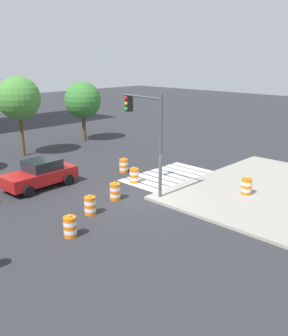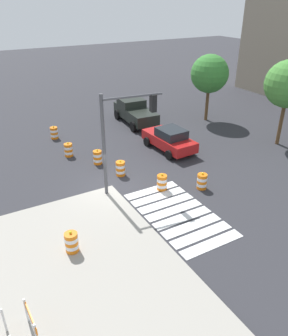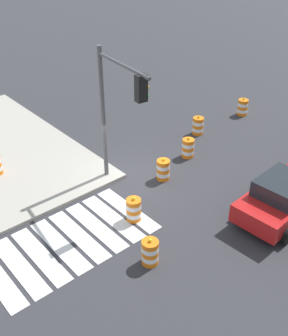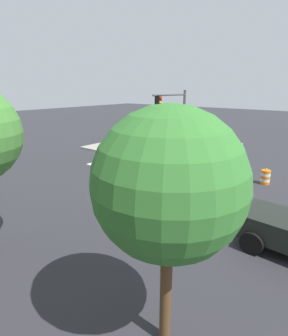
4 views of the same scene
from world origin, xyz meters
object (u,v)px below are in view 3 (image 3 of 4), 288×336
Objects in this scene: traffic_barrel_far_curb at (163,170)px; traffic_barrel_lane_center at (150,252)px; traffic_light_pole at (117,101)px; traffic_barrel_median_far at (134,210)px; traffic_barrel_median_near at (188,148)px; traffic_barrel_crosswalk_end at (198,126)px; traffic_barrel_near_corner at (243,107)px; sports_car at (284,196)px.

traffic_barrel_far_curb is 1.00× the size of traffic_barrel_lane_center.
traffic_barrel_median_far is at bearing 65.79° from traffic_light_pole.
traffic_barrel_far_curb is at bearing 15.69° from traffic_barrel_median_near.
traffic_barrel_crosswalk_end is 4.61m from traffic_barrel_far_curb.
traffic_barrel_near_corner is 1.00× the size of traffic_barrel_lane_center.
traffic_barrel_near_corner and traffic_barrel_median_near have the same top height.
traffic_barrel_lane_center is at bearing 33.28° from traffic_barrel_crosswalk_end.
traffic_barrel_far_curb is at bearing -154.56° from traffic_barrel_median_far.
sports_car is 7.05m from traffic_light_pole.
sports_car is 4.30× the size of traffic_barrel_near_corner.
traffic_barrel_far_curb is (7.83, 1.82, 0.00)m from traffic_barrel_near_corner.
sports_car is 7.01m from traffic_barrel_crosswalk_end.
traffic_barrel_lane_center is (5.41, -1.35, -0.36)m from sports_car.
traffic_barrel_crosswalk_end is at bearing -146.72° from traffic_barrel_lane_center.
traffic_light_pole is at bearing -16.85° from traffic_barrel_far_curb.
traffic_barrel_far_curb is (2.15, 0.60, 0.00)m from traffic_barrel_median_near.
traffic_barrel_lane_center is at bearing 63.65° from traffic_barrel_median_far.
traffic_barrel_crosswalk_end is (3.62, -0.05, 0.00)m from traffic_barrel_near_corner.
traffic_barrel_median_far is (10.52, 3.10, 0.00)m from traffic_barrel_near_corner.
traffic_barrel_lane_center is (3.70, 3.31, 0.00)m from traffic_barrel_far_curb.
traffic_barrel_median_far is 2.98m from traffic_barrel_far_curb.
traffic_barrel_median_near is at bearing -146.17° from traffic_barrel_lane_center.
traffic_light_pole reaches higher than sports_car.
traffic_barrel_median_far and traffic_barrel_far_curb have the same top height.
sports_car is 8.93m from traffic_barrel_near_corner.
traffic_barrel_near_corner is 10.97m from traffic_barrel_median_far.
traffic_barrel_far_curb is 4.96m from traffic_barrel_lane_center.
sports_car is 5.58m from traffic_barrel_lane_center.
traffic_barrel_far_curb is at bearing 163.15° from traffic_light_pole.
traffic_barrel_median_far is 0.19× the size of traffic_light_pole.
traffic_barrel_median_far and traffic_barrel_lane_center have the same top height.
traffic_barrel_median_far is at bearing 24.57° from traffic_barrel_crosswalk_end.
traffic_barrel_crosswalk_end is at bearing -148.32° from traffic_barrel_median_near.
traffic_barrel_near_corner is at bearing -167.91° from traffic_barrel_median_near.
traffic_barrel_far_curb is (1.71, -4.66, -0.36)m from sports_car.
traffic_barrel_lane_center is 5.51m from traffic_light_pole.
traffic_barrel_near_corner is 12.62m from traffic_barrel_lane_center.
traffic_barrel_median_near is 1.00× the size of traffic_barrel_lane_center.
traffic_barrel_near_corner and traffic_barrel_crosswalk_end have the same top height.
sports_car is at bearing 69.06° from traffic_barrel_crosswalk_end.
traffic_barrel_crosswalk_end and traffic_barrel_far_curb have the same top height.
traffic_light_pole reaches higher than traffic_barrel_median_far.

